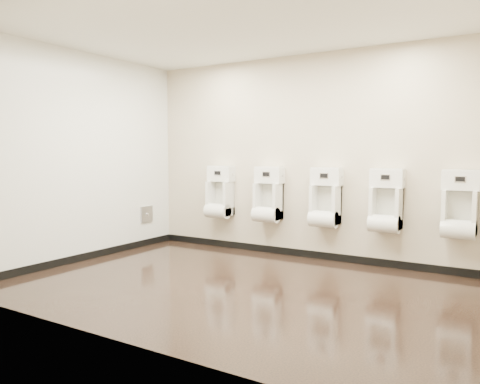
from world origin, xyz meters
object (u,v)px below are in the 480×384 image
at_px(urinal_1, 268,199).
at_px(urinal_3, 386,205).
at_px(urinal_0, 220,196).
at_px(urinal_4, 460,210).
at_px(urinal_2, 325,202).
at_px(access_panel, 147,214).

bearing_deg(urinal_1, urinal_3, 0.00).
distance_m(urinal_0, urinal_1, 0.83).
distance_m(urinal_3, urinal_4, 0.83).
distance_m(urinal_1, urinal_3, 1.66).
height_order(urinal_0, urinal_1, same).
bearing_deg(urinal_0, urinal_2, 0.00).
distance_m(urinal_1, urinal_4, 2.49).
bearing_deg(urinal_1, urinal_2, 0.00).
bearing_deg(urinal_1, urinal_0, 180.00).
height_order(urinal_0, urinal_3, same).
relative_size(urinal_2, urinal_4, 1.00).
distance_m(access_panel, urinal_2, 2.85).
xyz_separation_m(access_panel, urinal_1, (1.94, 0.41, 0.31)).
bearing_deg(urinal_0, urinal_3, 0.00).
relative_size(urinal_3, urinal_4, 1.00).
height_order(access_panel, urinal_4, urinal_4).
height_order(urinal_0, urinal_2, same).
bearing_deg(access_panel, urinal_4, 5.31).
distance_m(urinal_0, urinal_2, 1.69).
relative_size(access_panel, urinal_1, 0.32).
distance_m(urinal_0, urinal_3, 2.49).
relative_size(urinal_0, urinal_2, 1.00).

